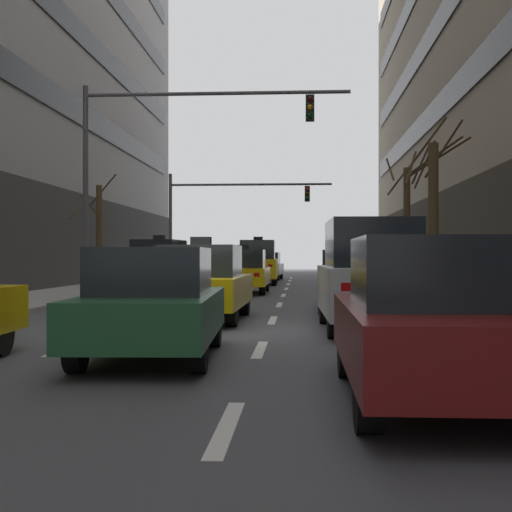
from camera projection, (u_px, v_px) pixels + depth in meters
name	position (u px, v px, depth m)	size (l,w,h in m)	color
ground_plane	(193.00, 329.00, 14.13)	(120.00, 120.00, 0.00)	#424247
lane_stripe_l1_s3	(69.00, 348.00, 11.24)	(0.16, 2.00, 0.01)	silver
lane_stripe_l1_s4	(140.00, 319.00, 16.23)	(0.16, 2.00, 0.01)	silver
lane_stripe_l1_s5	(178.00, 304.00, 21.22)	(0.16, 2.00, 0.01)	silver
lane_stripe_l1_s6	(201.00, 295.00, 26.21)	(0.16, 2.00, 0.01)	silver
lane_stripe_l1_s7	(217.00, 288.00, 31.20)	(0.16, 2.00, 0.01)	silver
lane_stripe_l1_s8	(229.00, 284.00, 36.19)	(0.16, 2.00, 0.01)	silver
lane_stripe_l1_s9	(237.00, 280.00, 41.18)	(0.16, 2.00, 0.01)	silver
lane_stripe_l1_s10	(244.00, 278.00, 46.17)	(0.16, 2.00, 0.01)	silver
lane_stripe_l2_s2	(226.00, 427.00, 6.05)	(0.16, 2.00, 0.01)	silver
lane_stripe_l2_s3	(260.00, 349.00, 11.04)	(0.16, 2.00, 0.01)	silver
lane_stripe_l2_s4	(273.00, 320.00, 16.03)	(0.16, 2.00, 0.01)	silver
lane_stripe_l2_s5	(279.00, 305.00, 21.02)	(0.16, 2.00, 0.01)	silver
lane_stripe_l2_s6	(283.00, 295.00, 26.01)	(0.16, 2.00, 0.01)	silver
lane_stripe_l2_s7	(286.00, 289.00, 31.00)	(0.16, 2.00, 0.01)	silver
lane_stripe_l2_s8	(288.00, 284.00, 35.99)	(0.16, 2.00, 0.01)	silver
lane_stripe_l2_s9	(290.00, 281.00, 40.98)	(0.16, 2.00, 0.01)	silver
lane_stripe_l2_s10	(291.00, 278.00, 45.97)	(0.16, 2.00, 0.01)	silver
taxi_driving_0	(202.00, 283.00, 15.96)	(1.96, 4.55, 1.88)	black
taxi_driving_1	(159.00, 268.00, 25.57)	(1.91, 4.24, 2.19)	black
taxi_driving_2	(243.00, 272.00, 27.33)	(1.88, 4.49, 1.87)	black
car_driving_3	(266.00, 266.00, 42.29)	(2.02, 4.44, 1.64)	black
taxi_driving_4	(258.00, 263.00, 35.57)	(1.98, 4.60, 2.40)	black
car_driving_6	(153.00, 304.00, 10.06)	(1.95, 4.28, 1.58)	black
car_parked_0	(437.00, 321.00, 7.09)	(1.85, 4.40, 1.65)	black
car_parked_1	(371.00, 276.00, 13.81)	(1.97, 4.50, 2.16)	black
car_parked_2	(352.00, 281.00, 18.85)	(1.91, 4.34, 1.61)	black
traffic_signal_0	(162.00, 148.00, 23.31)	(8.81, 0.35, 6.94)	#4C4C51
traffic_signal_1	(222.00, 207.00, 38.57)	(8.87, 0.35, 5.78)	#4C4C51
street_tree_0	(407.00, 223.00, 25.39)	(1.66, 1.62, 5.38)	#4C3823
street_tree_1	(98.00, 233.00, 28.52)	(1.56, 1.72, 4.66)	#4C3823
street_tree_2	(433.00, 215.00, 20.37)	(2.07, 1.61, 5.43)	#4C3823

